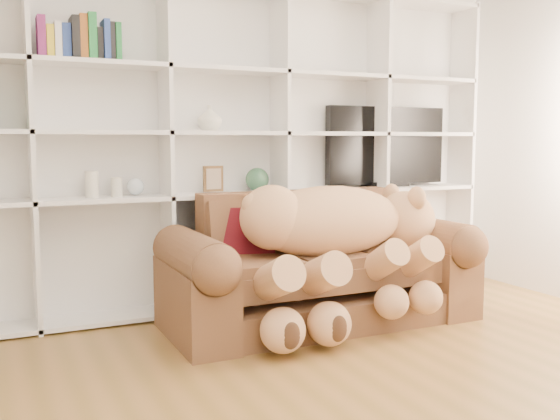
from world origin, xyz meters
TOP-DOWN VIEW (x-y plane):
  - wall_back at (0.00, 2.50)m, footprint 5.00×0.02m
  - bookshelf at (-0.24, 2.36)m, footprint 4.43×0.35m
  - sofa at (0.45, 1.69)m, footprint 2.11×0.91m
  - teddy_bear at (0.49, 1.52)m, footprint 1.61×0.87m
  - throw_pillow at (-0.01, 1.84)m, footprint 0.38×0.27m
  - tv at (1.45, 2.35)m, footprint 1.12×0.18m
  - picture_frame at (-0.09, 2.30)m, footprint 0.15×0.03m
  - green_vase at (0.25, 2.30)m, footprint 0.18×0.18m
  - figurine_tall at (-0.95, 2.30)m, footprint 0.11×0.11m
  - figurine_short at (-0.79, 2.30)m, footprint 0.09×0.09m
  - snow_globe at (-0.66, 2.30)m, footprint 0.12×0.12m
  - shelf_vase at (-0.12, 2.30)m, footprint 0.22×0.22m

SIDE VIEW (x-z plane):
  - sofa at x=0.45m, z-range -0.11..0.78m
  - teddy_bear at x=0.49m, z-range 0.15..1.09m
  - throw_pillow at x=-0.01m, z-range 0.44..0.80m
  - snow_globe at x=-0.66m, z-range 0.87..0.99m
  - figurine_short at x=-0.79m, z-range 0.86..1.00m
  - green_vase at x=0.25m, z-range 0.86..1.04m
  - figurine_tall at x=-0.95m, z-range 0.86..1.04m
  - picture_frame at x=-0.09m, z-range 0.87..1.06m
  - tv at x=1.45m, z-range 0.86..1.52m
  - bookshelf at x=-0.24m, z-range 0.11..2.51m
  - wall_back at x=0.00m, z-range 0.00..2.70m
  - shelf_vase at x=-0.12m, z-range 1.31..1.50m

